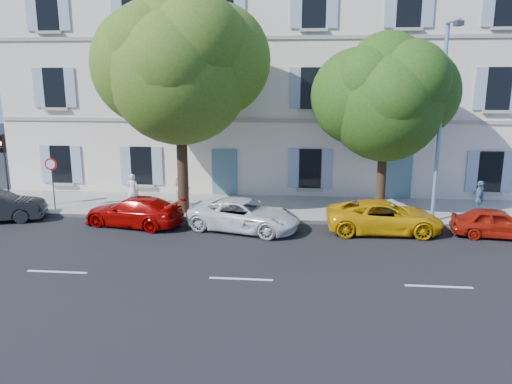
# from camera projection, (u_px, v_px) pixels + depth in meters

# --- Properties ---
(ground) EXTENTS (90.00, 90.00, 0.00)m
(ground) POSITION_uv_depth(u_px,v_px,m) (254.00, 239.00, 19.43)
(ground) COLOR black
(sidewalk) EXTENTS (36.00, 4.50, 0.15)m
(sidewalk) POSITION_uv_depth(u_px,v_px,m) (263.00, 208.00, 23.73)
(sidewalk) COLOR #A09E96
(sidewalk) RESTS_ON ground
(kerb) EXTENTS (36.00, 0.16, 0.16)m
(kerb) POSITION_uv_depth(u_px,v_px,m) (259.00, 220.00, 21.62)
(kerb) COLOR #9E998E
(kerb) RESTS_ON ground
(building) EXTENTS (28.00, 7.00, 12.00)m
(building) POSITION_uv_depth(u_px,v_px,m) (272.00, 79.00, 27.96)
(building) COLOR silver
(building) RESTS_ON ground
(car_red_coupe) EXTENTS (4.53, 2.62, 1.24)m
(car_red_coupe) POSITION_uv_depth(u_px,v_px,m) (134.00, 211.00, 21.00)
(car_red_coupe) COLOR #9E0604
(car_red_coupe) RESTS_ON ground
(car_white_coupe) EXTENTS (4.97, 3.21, 1.27)m
(car_white_coupe) POSITION_uv_depth(u_px,v_px,m) (244.00, 215.00, 20.38)
(car_white_coupe) COLOR white
(car_white_coupe) RESTS_ON ground
(car_yellow_supercar) EXTENTS (4.67, 2.24, 1.29)m
(car_yellow_supercar) POSITION_uv_depth(u_px,v_px,m) (384.00, 217.00, 20.09)
(car_yellow_supercar) COLOR #E8A909
(car_yellow_supercar) RESTS_ON ground
(car_red_hatchback) EXTENTS (3.49, 1.71, 1.14)m
(car_red_hatchback) POSITION_uv_depth(u_px,v_px,m) (496.00, 223.00, 19.50)
(car_red_hatchback) COLOR #A21809
(car_red_hatchback) RESTS_ON ground
(tree_left) EXTENTS (6.15, 6.15, 9.54)m
(tree_left) POSITION_uv_depth(u_px,v_px,m) (179.00, 73.00, 21.35)
(tree_left) COLOR #3A2819
(tree_left) RESTS_ON sidewalk
(tree_right) EXTENTS (4.93, 4.93, 7.59)m
(tree_right) POSITION_uv_depth(u_px,v_px,m) (386.00, 104.00, 21.22)
(tree_right) COLOR #3A2819
(tree_right) RESTS_ON sidewalk
(traffic_light) EXTENTS (0.28, 0.40, 3.51)m
(traffic_light) POSITION_uv_depth(u_px,v_px,m) (3.00, 156.00, 22.41)
(traffic_light) COLOR #383A3D
(traffic_light) RESTS_ON sidewalk
(road_sign) EXTENTS (0.56, 0.09, 2.40)m
(road_sign) POSITION_uv_depth(u_px,v_px,m) (52.00, 173.00, 22.73)
(road_sign) COLOR #383A3D
(road_sign) RESTS_ON sidewalk
(street_lamp) EXTENTS (0.29, 1.72, 8.10)m
(street_lamp) POSITION_uv_depth(u_px,v_px,m) (442.00, 113.00, 20.09)
(street_lamp) COLOR #7293BF
(street_lamp) RESTS_ON sidewalk
(pedestrian_a) EXTENTS (0.61, 0.43, 1.57)m
(pedestrian_a) POSITION_uv_depth(u_px,v_px,m) (133.00, 190.00, 23.48)
(pedestrian_a) COLOR white
(pedestrian_a) RESTS_ON sidewalk
(pedestrian_b) EXTENTS (1.10, 1.07, 1.78)m
(pedestrian_b) POSITION_uv_depth(u_px,v_px,m) (182.00, 187.00, 23.67)
(pedestrian_b) COLOR tan
(pedestrian_b) RESTS_ON sidewalk
(pedestrian_c) EXTENTS (0.72, 1.05, 1.66)m
(pedestrian_c) POSITION_uv_depth(u_px,v_px,m) (479.00, 200.00, 21.53)
(pedestrian_c) COLOR slate
(pedestrian_c) RESTS_ON sidewalk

